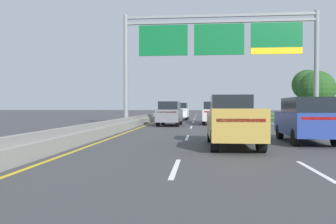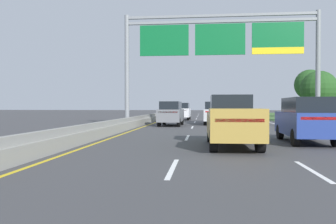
{
  "view_description": "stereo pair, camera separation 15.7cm",
  "coord_description": "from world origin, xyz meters",
  "px_view_note": "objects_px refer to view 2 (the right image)",
  "views": [
    {
      "loc": [
        -1.19,
        1.28,
        1.71
      ],
      "look_at": [
        -2.83,
        18.85,
        1.4
      ],
      "focal_mm": 36.05,
      "sensor_mm": 36.0,
      "label": 1
    },
    {
      "loc": [
        -1.03,
        1.3,
        1.71
      ],
      "look_at": [
        -2.83,
        18.85,
        1.4
      ],
      "focal_mm": 36.05,
      "sensor_mm": 36.0,
      "label": 2
    }
  ],
  "objects_px": {
    "car_grey_left_lane_suv": "(171,113)",
    "roadside_tree_mid": "(319,89)",
    "pickup_truck_gold": "(232,121)",
    "overhead_sign_gantry": "(220,46)",
    "car_blue_right_lane_suv": "(305,119)",
    "roadside_tree_far": "(310,85)",
    "car_white_left_lane_suv": "(182,111)",
    "car_silver_centre_lane_suv": "(214,113)"
  },
  "relations": [
    {
      "from": "car_blue_right_lane_suv",
      "to": "roadside_tree_far",
      "type": "relative_size",
      "value": 0.66
    },
    {
      "from": "overhead_sign_gantry",
      "to": "pickup_truck_gold",
      "type": "height_order",
      "value": "overhead_sign_gantry"
    },
    {
      "from": "pickup_truck_gold",
      "to": "car_white_left_lane_suv",
      "type": "relative_size",
      "value": 1.15
    },
    {
      "from": "car_white_left_lane_suv",
      "to": "car_blue_right_lane_suv",
      "type": "bearing_deg",
      "value": -163.34
    },
    {
      "from": "overhead_sign_gantry",
      "to": "car_silver_centre_lane_suv",
      "type": "height_order",
      "value": "overhead_sign_gantry"
    },
    {
      "from": "pickup_truck_gold",
      "to": "car_silver_centre_lane_suv",
      "type": "distance_m",
      "value": 17.13
    },
    {
      "from": "pickup_truck_gold",
      "to": "car_white_left_lane_suv",
      "type": "bearing_deg",
      "value": 7.36
    },
    {
      "from": "overhead_sign_gantry",
      "to": "roadside_tree_mid",
      "type": "distance_m",
      "value": 15.45
    },
    {
      "from": "car_white_left_lane_suv",
      "to": "roadside_tree_far",
      "type": "height_order",
      "value": "roadside_tree_far"
    },
    {
      "from": "car_silver_centre_lane_suv",
      "to": "car_grey_left_lane_suv",
      "type": "bearing_deg",
      "value": 120.8
    },
    {
      "from": "overhead_sign_gantry",
      "to": "roadside_tree_far",
      "type": "height_order",
      "value": "overhead_sign_gantry"
    },
    {
      "from": "car_white_left_lane_suv",
      "to": "car_silver_centre_lane_suv",
      "type": "distance_m",
      "value": 10.91
    },
    {
      "from": "car_blue_right_lane_suv",
      "to": "roadside_tree_mid",
      "type": "xyz_separation_m",
      "value": [
        7.45,
        20.72,
        2.42
      ]
    },
    {
      "from": "overhead_sign_gantry",
      "to": "pickup_truck_gold",
      "type": "bearing_deg",
      "value": -90.42
    },
    {
      "from": "car_grey_left_lane_suv",
      "to": "car_white_left_lane_suv",
      "type": "bearing_deg",
      "value": 0.5
    },
    {
      "from": "pickup_truck_gold",
      "to": "car_grey_left_lane_suv",
      "type": "height_order",
      "value": "pickup_truck_gold"
    },
    {
      "from": "car_grey_left_lane_suv",
      "to": "car_blue_right_lane_suv",
      "type": "distance_m",
      "value": 15.11
    },
    {
      "from": "car_white_left_lane_suv",
      "to": "car_blue_right_lane_suv",
      "type": "distance_m",
      "value": 26.68
    },
    {
      "from": "overhead_sign_gantry",
      "to": "car_white_left_lane_suv",
      "type": "relative_size",
      "value": 3.19
    },
    {
      "from": "overhead_sign_gantry",
      "to": "car_blue_right_lane_suv",
      "type": "relative_size",
      "value": 3.17
    },
    {
      "from": "car_silver_centre_lane_suv",
      "to": "roadside_tree_mid",
      "type": "height_order",
      "value": "roadside_tree_mid"
    },
    {
      "from": "car_white_left_lane_suv",
      "to": "car_blue_right_lane_suv",
      "type": "height_order",
      "value": "same"
    },
    {
      "from": "roadside_tree_mid",
      "to": "car_white_left_lane_suv",
      "type": "bearing_deg",
      "value": 161.49
    },
    {
      "from": "car_grey_left_lane_suv",
      "to": "car_silver_centre_lane_suv",
      "type": "bearing_deg",
      "value": -57.81
    },
    {
      "from": "car_grey_left_lane_suv",
      "to": "roadside_tree_mid",
      "type": "distance_m",
      "value": 16.97
    },
    {
      "from": "car_blue_right_lane_suv",
      "to": "pickup_truck_gold",
      "type": "bearing_deg",
      "value": 118.18
    },
    {
      "from": "pickup_truck_gold",
      "to": "car_silver_centre_lane_suv",
      "type": "xyz_separation_m",
      "value": [
        -0.2,
        17.13,
        0.02
      ]
    },
    {
      "from": "overhead_sign_gantry",
      "to": "roadside_tree_far",
      "type": "distance_m",
      "value": 30.19
    },
    {
      "from": "car_grey_left_lane_suv",
      "to": "roadside_tree_mid",
      "type": "bearing_deg",
      "value": -61.47
    },
    {
      "from": "overhead_sign_gantry",
      "to": "roadside_tree_mid",
      "type": "height_order",
      "value": "overhead_sign_gantry"
    },
    {
      "from": "car_white_left_lane_suv",
      "to": "roadside_tree_mid",
      "type": "xyz_separation_m",
      "value": [
        14.74,
        -4.94,
        2.42
      ]
    },
    {
      "from": "pickup_truck_gold",
      "to": "car_blue_right_lane_suv",
      "type": "distance_m",
      "value": 3.96
    },
    {
      "from": "car_white_left_lane_suv",
      "to": "roadside_tree_mid",
      "type": "height_order",
      "value": "roadside_tree_mid"
    },
    {
      "from": "pickup_truck_gold",
      "to": "roadside_tree_far",
      "type": "relative_size",
      "value": 0.75
    },
    {
      "from": "roadside_tree_mid",
      "to": "car_grey_left_lane_suv",
      "type": "bearing_deg",
      "value": -153.01
    },
    {
      "from": "pickup_truck_gold",
      "to": "roadside_tree_mid",
      "type": "distance_m",
      "value": 25.16
    },
    {
      "from": "pickup_truck_gold",
      "to": "roadside_tree_far",
      "type": "height_order",
      "value": "roadside_tree_far"
    },
    {
      "from": "car_white_left_lane_suv",
      "to": "car_silver_centre_lane_suv",
      "type": "relative_size",
      "value": 1.0
    },
    {
      "from": "car_grey_left_lane_suv",
      "to": "car_white_left_lane_suv",
      "type": "xyz_separation_m",
      "value": [
        0.23,
        12.56,
        0.0
      ]
    },
    {
      "from": "overhead_sign_gantry",
      "to": "roadside_tree_mid",
      "type": "xyz_separation_m",
      "value": [
        10.89,
        10.57,
        -2.88
      ]
    },
    {
      "from": "roadside_tree_far",
      "to": "pickup_truck_gold",
      "type": "bearing_deg",
      "value": -111.24
    },
    {
      "from": "overhead_sign_gantry",
      "to": "roadside_tree_far",
      "type": "xyz_separation_m",
      "value": [
        14.77,
        26.29,
        -1.46
      ]
    }
  ]
}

